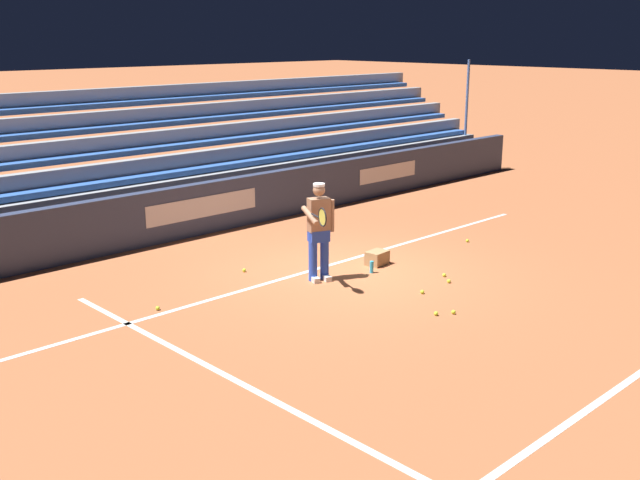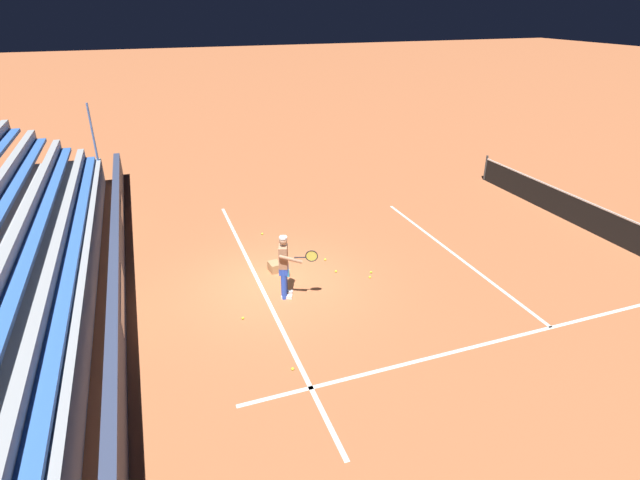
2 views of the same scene
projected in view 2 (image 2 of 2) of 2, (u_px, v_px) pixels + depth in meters
ground_plane at (279, 284)px, 13.56m from camera, size 160.00×160.00×0.00m
court_baseline_white at (261, 287)px, 13.41m from camera, size 12.00×0.10×0.01m
court_sideline_white at (498, 341)px, 11.30m from camera, size 0.10×12.00×0.01m
court_service_line_white at (453, 253)px, 15.25m from camera, size 8.22×0.10×0.01m
back_wall_sponsor_board at (117, 294)px, 12.09m from camera, size 22.22×0.25×1.10m
bleacher_stand at (11, 303)px, 11.31m from camera, size 21.11×3.20×3.40m
tennis_player at (285, 266)px, 12.63m from camera, size 0.82×0.93×1.71m
ball_box_cardboard at (275, 267)px, 14.18m from camera, size 0.43×0.34×0.26m
tennis_ball_stray_back at (314, 258)px, 14.90m from camera, size 0.07×0.07×0.07m
tennis_ball_far_right at (243, 318)px, 12.05m from camera, size 0.07×0.07×0.07m
tennis_ball_midcourt at (293, 369)px, 10.39m from camera, size 0.07×0.07×0.07m
tennis_ball_near_player at (262, 234)px, 16.43m from camera, size 0.07×0.07×0.07m
tennis_ball_far_left at (371, 272)px, 14.10m from camera, size 0.07×0.07×0.07m
tennis_ball_on_baseline at (325, 259)px, 14.79m from camera, size 0.07×0.07×0.07m
tennis_ball_toward_net at (370, 277)px, 13.85m from camera, size 0.07×0.07×0.07m
tennis_ball_by_box at (336, 271)px, 14.15m from camera, size 0.07×0.07×0.07m
water_bottle at (288, 273)px, 13.90m from camera, size 0.07×0.07×0.22m
tennis_net at (588, 216)px, 16.62m from camera, size 11.09×0.09×1.07m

